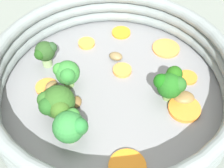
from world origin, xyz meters
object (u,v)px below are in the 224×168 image
at_px(carrot_slice_2, 47,87).
at_px(broccoli_floret_4, 171,83).
at_px(skillet, 112,93).
at_px(carrot_slice_5, 127,167).
at_px(carrot_slice_6, 121,33).
at_px(carrot_slice_0, 184,109).
at_px(mushroom_piece_0, 184,95).
at_px(mushroom_piece_1, 76,102).
at_px(carrot_slice_1, 122,70).
at_px(carrot_slice_3, 188,77).
at_px(carrot_slice_7, 166,48).
at_px(broccoli_floret_3, 67,73).
at_px(mushroom_piece_2, 51,86).
at_px(broccoli_floret_2, 56,103).
at_px(mushroom_piece_3, 116,56).
at_px(broccoli_floret_1, 71,126).
at_px(broccoli_floret_0, 45,52).
at_px(carrot_slice_4, 87,43).

bearing_deg(carrot_slice_2, broccoli_floret_4, 95.22).
relative_size(skillet, carrot_slice_5, 7.21).
xyz_separation_m(carrot_slice_5, carrot_slice_6, (-0.25, -0.05, -0.00)).
bearing_deg(carrot_slice_0, carrot_slice_2, -91.65).
xyz_separation_m(mushroom_piece_0, mushroom_piece_1, (0.04, -0.15, -0.00)).
height_order(carrot_slice_1, broccoli_floret_4, broccoli_floret_4).
xyz_separation_m(carrot_slice_3, carrot_slice_7, (-0.06, -0.04, -0.00)).
relative_size(broccoli_floret_3, mushroom_piece_2, 2.02).
relative_size(carrot_slice_2, carrot_slice_6, 1.03).
bearing_deg(carrot_slice_2, broccoli_floret_2, 34.93).
bearing_deg(broccoli_floret_3, broccoli_floret_2, 1.36).
height_order(mushroom_piece_2, mushroom_piece_3, same).
height_order(carrot_slice_2, broccoli_floret_1, broccoli_floret_1).
bearing_deg(broccoli_floret_0, mushroom_piece_2, 23.94).
bearing_deg(carrot_slice_0, carrot_slice_7, -164.94).
relative_size(carrot_slice_3, mushroom_piece_3, 1.33).
relative_size(broccoli_floret_2, mushroom_piece_1, 2.59).
bearing_deg(broccoli_floret_4, skillet, -86.94).
relative_size(carrot_slice_0, carrot_slice_2, 1.36).
bearing_deg(carrot_slice_0, mushroom_piece_3, -127.14).
xyz_separation_m(broccoli_floret_3, mushroom_piece_3, (-0.07, 0.06, -0.02)).
distance_m(carrot_slice_3, mushroom_piece_3, 0.12).
relative_size(carrot_slice_3, broccoli_floret_3, 0.65).
height_order(broccoli_floret_3, mushroom_piece_2, broccoli_floret_3).
distance_m(skillet, broccoli_floret_1, 0.11).
height_order(carrot_slice_5, broccoli_floret_2, broccoli_floret_2).
relative_size(carrot_slice_0, mushroom_piece_2, 2.07).
bearing_deg(carrot_slice_6, skillet, 2.79).
distance_m(broccoli_floret_2, broccoli_floret_4, 0.16).
bearing_deg(carrot_slice_2, carrot_slice_0, 88.35).
xyz_separation_m(carrot_slice_3, broccoli_floret_1, (0.14, -0.15, 0.03)).
relative_size(skillet, broccoli_floret_3, 7.57).
distance_m(carrot_slice_4, broccoli_floret_2, 0.16).
relative_size(carrot_slice_5, mushroom_piece_2, 2.12).
distance_m(carrot_slice_1, carrot_slice_2, 0.12).
distance_m(carrot_slice_3, mushroom_piece_1, 0.18).
relative_size(carrot_slice_0, carrot_slice_7, 1.00).
bearing_deg(skillet, broccoli_floret_0, -107.52).
distance_m(carrot_slice_7, mushroom_piece_2, 0.20).
distance_m(carrot_slice_2, broccoli_floret_1, 0.10).
xyz_separation_m(carrot_slice_2, broccoli_floret_4, (-0.02, 0.18, 0.03)).
height_order(carrot_slice_5, broccoli_floret_3, broccoli_floret_3).
relative_size(skillet, carrot_slice_4, 12.07).
height_order(skillet, mushroom_piece_1, mushroom_piece_1).
bearing_deg(mushroom_piece_1, carrot_slice_3, 116.39).
xyz_separation_m(carrot_slice_4, broccoli_floret_2, (0.15, -0.00, 0.03)).
distance_m(carrot_slice_2, broccoli_floret_3, 0.04).
xyz_separation_m(carrot_slice_2, carrot_slice_7, (-0.12, 0.17, -0.00)).
height_order(skillet, mushroom_piece_2, mushroom_piece_2).
height_order(carrot_slice_7, mushroom_piece_0, mushroom_piece_0).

